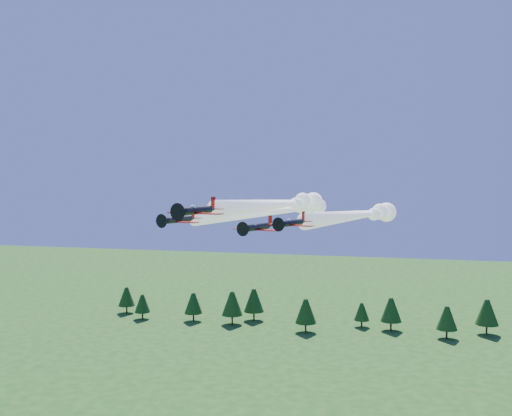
% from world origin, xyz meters
% --- Properties ---
extents(plane_lead, '(15.68, 43.86, 3.70)m').
position_xyz_m(plane_lead, '(2.81, 15.89, 45.83)').
color(plane_lead, black).
rests_on(plane_lead, ground).
extents(plane_left, '(20.98, 55.48, 3.70)m').
position_xyz_m(plane_left, '(-1.28, 33.37, 43.76)').
color(plane_left, black).
rests_on(plane_left, ground).
extents(plane_right, '(17.37, 39.66, 3.70)m').
position_xyz_m(plane_right, '(16.17, 20.48, 43.91)').
color(plane_right, black).
rests_on(plane_right, ground).
extents(plane_slot, '(7.98, 8.89, 2.81)m').
position_xyz_m(plane_slot, '(1.22, 6.91, 42.49)').
color(plane_slot, black).
rests_on(plane_slot, ground).
extents(treeline, '(171.19, 20.87, 11.44)m').
position_xyz_m(treeline, '(2.89, 110.05, 6.72)').
color(treeline, '#382314').
rests_on(treeline, ground).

